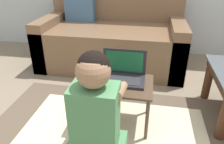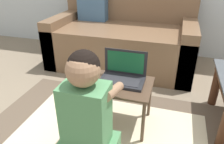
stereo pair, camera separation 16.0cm
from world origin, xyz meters
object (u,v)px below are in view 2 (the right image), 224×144
Objects in this scene: person_seated at (87,120)px; computer_mouse at (90,78)px; laptop at (123,76)px; couch at (123,39)px; laptop_desk at (116,89)px.

computer_mouse is at bearing 109.69° from person_seated.
laptop is 3.24× the size of computer_mouse.
laptop is at bearing -75.71° from couch.
couch is at bearing 104.29° from laptop.
person_seated is at bearing -83.07° from couch.
computer_mouse is (0.05, -1.16, 0.08)m from couch.
person_seated reaches higher than laptop.
laptop is (0.28, -1.09, 0.10)m from couch.
computer_mouse is at bearing -175.06° from laptop_desk.
laptop is 0.24m from computer_mouse.
computer_mouse reaches higher than laptop_desk.
couch is 2.15× the size of person_seated.
couch is 3.13× the size of laptop_desk.
person_seated is (0.19, -1.57, 0.04)m from couch.
laptop_desk is at bearing -78.16° from couch.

